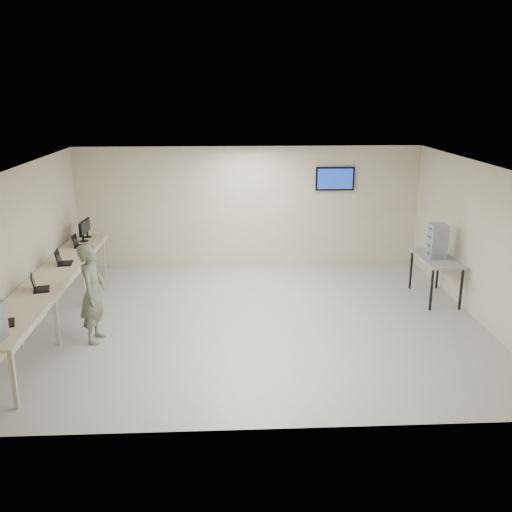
{
  "coord_description": "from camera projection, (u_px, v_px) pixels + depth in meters",
  "views": [
    {
      "loc": [
        -0.5,
        -9.63,
        4.01
      ],
      "look_at": [
        0.0,
        0.2,
        1.15
      ],
      "focal_mm": 40.0,
      "sensor_mm": 36.0,
      "label": 1
    }
  ],
  "objects": [
    {
      "name": "laptop_3",
      "position": [
        79.0,
        244.0,
        11.8
      ],
      "size": [
        0.27,
        0.33,
        0.26
      ],
      "rotation": [
        0.0,
        0.0,
        0.01
      ],
      "color": "black",
      "rests_on": "workbench"
    },
    {
      "name": "storage_bins",
      "position": [
        437.0,
        241.0,
        11.1
      ],
      "size": [
        0.32,
        0.35,
        0.67
      ],
      "color": "#8F98A9",
      "rests_on": "side_table"
    },
    {
      "name": "monitor_near",
      "position": [
        83.0,
        230.0,
        12.15
      ],
      "size": [
        0.2,
        0.44,
        0.44
      ],
      "color": "black",
      "rests_on": "workbench"
    },
    {
      "name": "laptop_2",
      "position": [
        62.0,
        260.0,
        10.62
      ],
      "size": [
        0.32,
        0.37,
        0.27
      ],
      "rotation": [
        0.0,
        0.0,
        0.11
      ],
      "color": "black",
      "rests_on": "workbench"
    },
    {
      "name": "room",
      "position": [
        258.0,
        244.0,
        10.04
      ],
      "size": [
        8.01,
        7.01,
        2.81
      ],
      "color": "#BCBCB9",
      "rests_on": "ground"
    },
    {
      "name": "workbench",
      "position": [
        52.0,
        280.0,
        9.98
      ],
      "size": [
        0.76,
        6.0,
        0.9
      ],
      "color": "beige",
      "rests_on": "ground"
    },
    {
      "name": "soldier",
      "position": [
        93.0,
        293.0,
        9.29
      ],
      "size": [
        0.44,
        0.64,
        1.67
      ],
      "primitive_type": "imported",
      "rotation": [
        0.0,
        0.0,
        1.5
      ],
      "color": "#535A49",
      "rests_on": "ground"
    },
    {
      "name": "side_table",
      "position": [
        436.0,
        261.0,
        11.22
      ],
      "size": [
        0.67,
        1.43,
        0.86
      ],
      "color": "gray",
      "rests_on": "ground"
    },
    {
      "name": "laptop_0",
      "position": [
        1.0,
        319.0,
        7.88
      ],
      "size": [
        0.38,
        0.4,
        0.26
      ],
      "rotation": [
        0.0,
        0.0,
        0.34
      ],
      "color": "black",
      "rests_on": "workbench"
    },
    {
      "name": "monitor_far",
      "position": [
        87.0,
        226.0,
        12.52
      ],
      "size": [
        0.19,
        0.42,
        0.41
      ],
      "color": "black",
      "rests_on": "workbench"
    },
    {
      "name": "laptop_1",
      "position": [
        38.0,
        286.0,
        9.23
      ],
      "size": [
        0.36,
        0.39,
        0.26
      ],
      "rotation": [
        0.0,
        0.0,
        0.29
      ],
      "color": "black",
      "rests_on": "workbench"
    }
  ]
}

